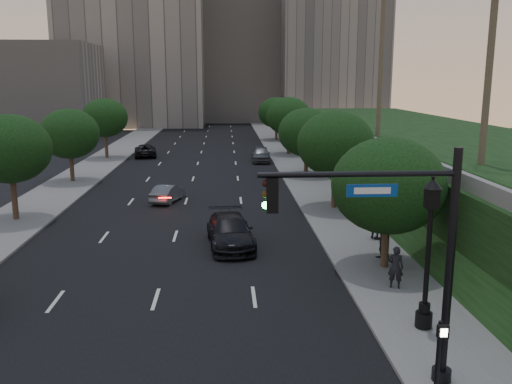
{
  "coord_description": "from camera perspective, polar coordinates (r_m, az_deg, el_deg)",
  "views": [
    {
      "loc": [
        2.89,
        -15.82,
        8.8
      ],
      "look_at": [
        4.31,
        8.92,
        3.6
      ],
      "focal_mm": 38.0,
      "sensor_mm": 36.0,
      "label": 1
    }
  ],
  "objects": [
    {
      "name": "office_block_filler",
      "position": [
        90.57,
        -22.24,
        9.85
      ],
      "size": [
        18.0,
        16.0,
        14.0
      ],
      "primitive_type": "cube",
      "color": "#A7A399",
      "rests_on": "ground"
    },
    {
      "name": "pedestrian_b",
      "position": [
        27.39,
        13.07,
        -4.82
      ],
      "size": [
        1.08,
        0.95,
        1.87
      ],
      "primitive_type": "imported",
      "rotation": [
        0.0,
        0.0,
        3.45
      ],
      "color": "black",
      "rests_on": "sidewalk_right"
    },
    {
      "name": "office_block_right",
      "position": [
        114.16,
        7.68,
        16.37
      ],
      "size": [
        20.0,
        22.0,
        36.0
      ],
      "primitive_type": "cube",
      "color": "gray",
      "rests_on": "ground"
    },
    {
      "name": "road_surface",
      "position": [
        46.74,
        -6.78,
        0.93
      ],
      "size": [
        16.0,
        140.0,
        0.02
      ],
      "primitive_type": "cube",
      "color": "black",
      "rests_on": "ground"
    },
    {
      "name": "office_block_left",
      "position": [
        109.37,
        -12.63,
        15.35
      ],
      "size": [
        26.0,
        20.0,
        32.0
      ],
      "primitive_type": "cube",
      "color": "gray",
      "rests_on": "ground"
    },
    {
      "name": "tree_right_c",
      "position": [
        49.61,
        5.34,
        6.27
      ],
      "size": [
        5.2,
        5.2,
        6.24
      ],
      "color": "#38281C",
      "rests_on": "ground"
    },
    {
      "name": "pedestrian_c",
      "position": [
        30.45,
        12.49,
        -3.22
      ],
      "size": [
        1.07,
        0.54,
        1.76
      ],
      "primitive_type": "imported",
      "rotation": [
        0.0,
        0.0,
        3.03
      ],
      "color": "black",
      "rests_on": "sidewalk_right"
    },
    {
      "name": "tree_right_a",
      "position": [
        25.4,
        13.74,
        0.67
      ],
      "size": [
        5.2,
        5.2,
        6.24
      ],
      "color": "#38281C",
      "rests_on": "ground"
    },
    {
      "name": "street_lamp",
      "position": [
        19.79,
        17.62,
        -6.87
      ],
      "size": [
        0.64,
        0.64,
        5.62
      ],
      "color": "black",
      "rests_on": "ground"
    },
    {
      "name": "sedan_mid_left",
      "position": [
        39.88,
        -9.24,
        -0.11
      ],
      "size": [
        2.4,
        4.12,
        1.28
      ],
      "primitive_type": "imported",
      "rotation": [
        0.0,
        0.0,
        2.85
      ],
      "color": "#53555A",
      "rests_on": "ground"
    },
    {
      "name": "tree_left_d",
      "position": [
        62.37,
        -15.63,
        7.54
      ],
      "size": [
        5.0,
        5.0,
        6.71
      ],
      "color": "#38281C",
      "rests_on": "ground"
    },
    {
      "name": "tree_right_d",
      "position": [
        63.4,
        3.46,
        7.96
      ],
      "size": [
        5.2,
        5.2,
        6.74
      ],
      "color": "#38281C",
      "rests_on": "ground"
    },
    {
      "name": "sedan_far_right",
      "position": [
        58.37,
        0.53,
        4.0
      ],
      "size": [
        2.12,
        4.92,
        1.65
      ],
      "primitive_type": "imported",
      "rotation": [
        0.0,
        0.0,
        -0.03
      ],
      "color": "#525459",
      "rests_on": "ground"
    },
    {
      "name": "parapet_wall",
      "position": [
        45.3,
        10.33,
        6.02
      ],
      "size": [
        0.35,
        90.0,
        0.7
      ],
      "primitive_type": "cube",
      "color": "slate",
      "rests_on": "embankment"
    },
    {
      "name": "tree_left_b",
      "position": [
        36.54,
        -24.49,
        4.15
      ],
      "size": [
        5.0,
        5.0,
        6.71
      ],
      "color": "#38281C",
      "rests_on": "ground"
    },
    {
      "name": "tree_left_c",
      "position": [
        48.85,
        -19.04,
        5.81
      ],
      "size": [
        5.0,
        5.0,
        6.34
      ],
      "color": "#38281C",
      "rests_on": "ground"
    },
    {
      "name": "sidewalk_right",
      "position": [
        47.22,
        5.73,
        1.14
      ],
      "size": [
        4.5,
        140.0,
        0.15
      ],
      "primitive_type": "cube",
      "color": "slate",
      "rests_on": "ground"
    },
    {
      "name": "pedestrian_signal",
      "position": [
        15.88,
        18.71,
        -15.92
      ],
      "size": [
        0.3,
        0.33,
        2.5
      ],
      "color": "black",
      "rests_on": "ground"
    },
    {
      "name": "pedestrian_a",
      "position": [
        23.63,
        14.48,
        -7.67
      ],
      "size": [
        0.78,
        0.66,
        1.81
      ],
      "primitive_type": "imported",
      "rotation": [
        0.0,
        0.0,
        2.74
      ],
      "color": "black",
      "rests_on": "sidewalk_right"
    },
    {
      "name": "embankment",
      "position": [
        48.29,
        20.09,
        3.03
      ],
      "size": [
        18.0,
        90.0,
        4.0
      ],
      "primitive_type": "cube",
      "color": "black",
      "rests_on": "ground"
    },
    {
      "name": "tree_right_e",
      "position": [
        78.31,
        2.16,
        8.34
      ],
      "size": [
        5.2,
        5.2,
        6.24
      ],
      "color": "#38281C",
      "rests_on": "ground"
    },
    {
      "name": "sedan_near_right",
      "position": [
        28.98,
        -2.74,
        -4.16
      ],
      "size": [
        2.81,
        5.78,
        1.62
      ],
      "primitive_type": "imported",
      "rotation": [
        0.0,
        0.0,
        0.1
      ],
      "color": "black",
      "rests_on": "ground"
    },
    {
      "name": "tree_right_b",
      "position": [
        36.83,
        8.37,
        5.05
      ],
      "size": [
        5.2,
        5.2,
        6.74
      ],
      "color": "#38281C",
      "rests_on": "ground"
    },
    {
      "name": "office_block_mid",
      "position": [
        117.93,
        -1.84,
        13.89
      ],
      "size": [
        22.0,
        18.0,
        26.0
      ],
      "primitive_type": "cube",
      "color": "#A7A399",
      "rests_on": "ground"
    },
    {
      "name": "traffic_signal_mast",
      "position": [
        15.82,
        16.04,
        -7.54
      ],
      "size": [
        5.68,
        0.56,
        7.0
      ],
      "color": "black",
      "rests_on": "ground"
    },
    {
      "name": "sedan_far_left",
      "position": [
        63.58,
        -11.58,
        4.3
      ],
      "size": [
        3.13,
        5.45,
        1.43
      ],
      "primitive_type": "imported",
      "rotation": [
        0.0,
        0.0,
        3.29
      ],
      "color": "black",
      "rests_on": "ground"
    },
    {
      "name": "ground",
      "position": [
        18.33,
        -12.5,
        -17.14
      ],
      "size": [
        160.0,
        160.0,
        0.0
      ],
      "primitive_type": "plane",
      "color": "black",
      "rests_on": "ground"
    },
    {
      "name": "sidewalk_left",
      "position": [
        48.45,
        -18.97,
        0.83
      ],
      "size": [
        4.5,
        140.0,
        0.15
      ],
      "primitive_type": "cube",
      "color": "slate",
      "rests_on": "ground"
    }
  ]
}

